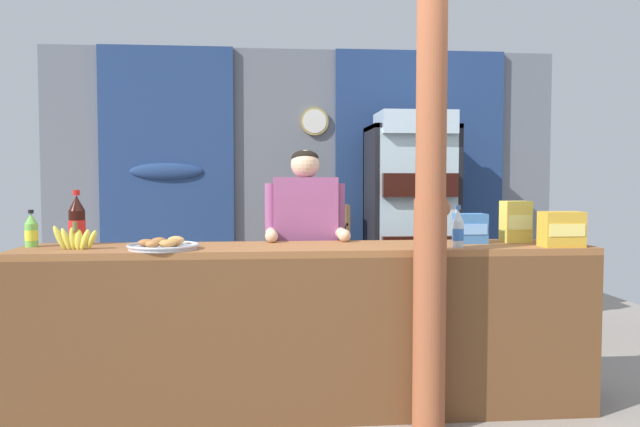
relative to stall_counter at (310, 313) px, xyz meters
name	(u,v)px	position (x,y,z in m)	size (l,w,h in m)	color
ground_plane	(321,376)	(0.13, 0.73, -0.61)	(7.41, 7.41, 0.00)	gray
back_wall_curtained	(305,183)	(0.14, 2.49, 0.74)	(4.90, 0.22, 2.61)	slate
stall_counter	(310,313)	(0.00, 0.00, 0.00)	(3.34, 0.57, 0.98)	#935B33
timber_post	(431,209)	(0.63, -0.25, 0.61)	(0.20, 0.18, 2.54)	#995133
drink_fridge	(411,212)	(1.06, 1.94, 0.47)	(0.76, 0.69, 1.96)	black
bottle_shelf_rack	(322,265)	(0.27, 2.10, -0.01)	(0.48, 0.28, 1.14)	brown
plastic_lawn_chair	(174,291)	(-0.97, 1.42, -0.11)	(0.53, 0.53, 0.86)	#E5563D
shopkeeper	(305,237)	(0.01, 0.59, 0.39)	(0.53, 0.42, 1.57)	#28282D
soda_bottle_cola	(77,222)	(-1.37, 0.30, 0.52)	(0.10, 0.10, 0.33)	black
soda_bottle_water	(458,230)	(0.85, -0.06, 0.48)	(0.06, 0.06, 0.24)	silver
soda_bottle_lime_soda	(31,231)	(-1.60, 0.20, 0.47)	(0.07, 0.07, 0.22)	#75C64C
snack_box_instant_noodle	(516,222)	(1.30, 0.21, 0.51)	(0.16, 0.14, 0.26)	#EAD14C
snack_box_biscuit	(470,228)	(1.00, 0.18, 0.47)	(0.18, 0.14, 0.18)	#3D75B7
snack_box_choco_powder	(561,229)	(1.46, -0.07, 0.48)	(0.24, 0.14, 0.20)	gold
pastry_tray	(163,245)	(-0.82, 0.01, 0.40)	(0.40, 0.40, 0.07)	#BCBCC1
banana_bunch	(75,239)	(-1.31, 0.04, 0.44)	(0.26, 0.05, 0.16)	#DBCC42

